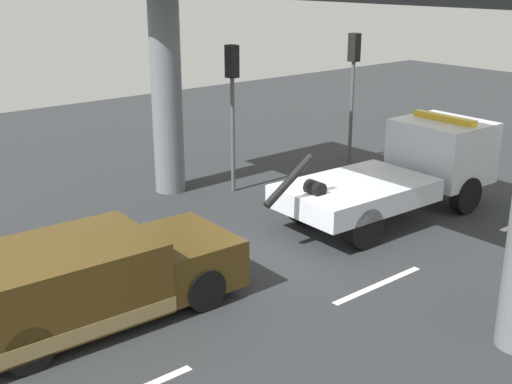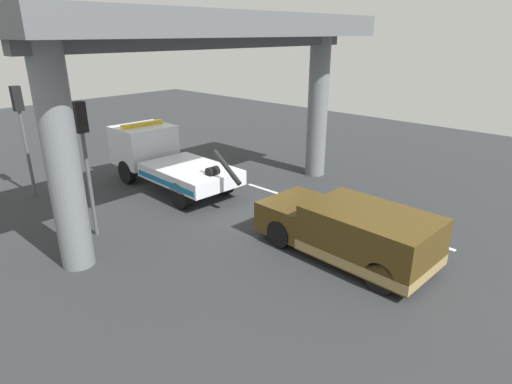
{
  "view_description": "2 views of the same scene",
  "coord_description": "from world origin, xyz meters",
  "px_view_note": "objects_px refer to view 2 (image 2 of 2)",
  "views": [
    {
      "loc": [
        -9.87,
        -10.4,
        6.17
      ],
      "look_at": [
        -1.06,
        0.2,
        1.57
      ],
      "focal_mm": 46.58,
      "sensor_mm": 36.0,
      "label": 1
    },
    {
      "loc": [
        -10.68,
        9.77,
        6.1
      ],
      "look_at": [
        -1.68,
        0.23,
        1.16
      ],
      "focal_mm": 29.87,
      "sensor_mm": 36.0,
      "label": 2
    }
  ],
  "objects_px": {
    "tow_truck_white": "(162,157)",
    "towed_van_green": "(352,232)",
    "traffic_light_far": "(20,118)",
    "traffic_light_near": "(83,140)"
  },
  "relations": [
    {
      "from": "traffic_light_near",
      "to": "traffic_light_far",
      "type": "bearing_deg",
      "value": 0.0
    },
    {
      "from": "tow_truck_white",
      "to": "towed_van_green",
      "type": "distance_m",
      "value": 9.16
    },
    {
      "from": "traffic_light_far",
      "to": "traffic_light_near",
      "type": "bearing_deg",
      "value": 180.0
    },
    {
      "from": "towed_van_green",
      "to": "traffic_light_far",
      "type": "xyz_separation_m",
      "value": [
        11.71,
        4.32,
        2.33
      ]
    },
    {
      "from": "tow_truck_white",
      "to": "towed_van_green",
      "type": "height_order",
      "value": "tow_truck_white"
    },
    {
      "from": "tow_truck_white",
      "to": "towed_van_green",
      "type": "xyz_separation_m",
      "value": [
        -9.15,
        0.03,
        -0.42
      ]
    },
    {
      "from": "tow_truck_white",
      "to": "traffic_light_near",
      "type": "height_order",
      "value": "traffic_light_near"
    },
    {
      "from": "tow_truck_white",
      "to": "traffic_light_near",
      "type": "distance_m",
      "value": 5.33
    },
    {
      "from": "tow_truck_white",
      "to": "traffic_light_far",
      "type": "bearing_deg",
      "value": 59.55
    },
    {
      "from": "traffic_light_far",
      "to": "tow_truck_white",
      "type": "bearing_deg",
      "value": -120.45
    }
  ]
}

